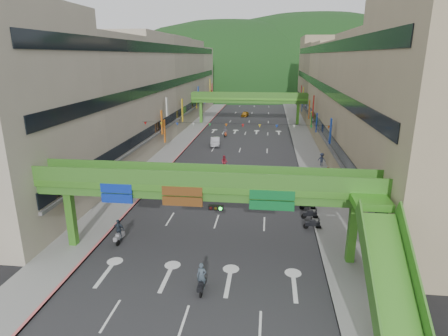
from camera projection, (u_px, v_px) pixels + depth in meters
The scene contains 23 objects.
ground at pixel (190, 301), 23.93m from camera, with size 320.00×320.00×0.00m, color black.
road_slab at pixel (244, 138), 71.46m from camera, with size 18.00×140.00×0.02m, color #28282B.
sidewalk_left at pixel (188, 136), 72.70m from camera, with size 4.00×140.00×0.15m, color gray.
sidewalk_right at pixel (302, 139), 70.18m from camera, with size 4.00×140.00×0.15m, color gray.
curb_left at pixel (197, 136), 72.47m from camera, with size 0.20×140.00×0.18m, color #CC5959.
curb_right at pixel (292, 138), 70.39m from camera, with size 0.20×140.00×0.18m, color gray.
building_row_left at pixel (145, 86), 70.89m from camera, with size 12.80×95.00×19.00m.
building_row_right at pixel (351, 88), 66.57m from camera, with size 12.80×95.00×19.00m.
overpass_near at pixel (216, 195), 27.44m from camera, with size 28.00×12.27×7.10m.
overpass_far at pixel (249, 100), 84.16m from camera, with size 28.00×2.20×7.10m.
hill_left at pixel (228, 88), 177.74m from camera, with size 168.00×140.00×112.00m, color #1C4419.
hill_right at pixel (310, 86), 192.18m from camera, with size 208.00×176.00×128.00m, color #1C4419.
bunting_string at pixel (235, 125), 50.73m from camera, with size 26.00×0.36×0.47m.
scooter_rider_near at pixel (202, 279), 24.53m from camera, with size 0.67×1.60×2.12m.
scooter_rider_mid at pixel (224, 163), 50.42m from camera, with size 0.98×1.60×2.19m.
scooter_rider_left at pixel (119, 231), 31.06m from camera, with size 1.08×1.60×2.10m.
scooter_rider_far at pixel (225, 132), 71.88m from camera, with size 0.90×1.59×2.02m.
parked_scooter_row at pixel (309, 210), 36.76m from camera, with size 1.60×7.15×1.08m.
car_silver at pixel (215, 142), 64.89m from camera, with size 1.54×4.42×1.46m, color #B6B5BC.
car_yellow at pixel (245, 114), 95.88m from camera, with size 1.48×3.69×1.26m, color gold.
pedestrian_red at pixel (328, 174), 46.94m from camera, with size 0.74×0.58×1.52m, color #A93226.
pedestrian_dark at pixel (317, 199), 38.62m from camera, with size 1.02×0.43×1.74m, color #22222B.
pedestrian_blue at pixel (322, 160), 52.62m from camera, with size 0.84×0.54×1.80m, color #353F5D.
Camera 1 is at (4.58, -20.05, 15.06)m, focal length 30.00 mm.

